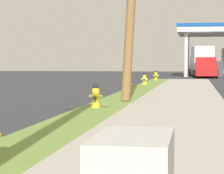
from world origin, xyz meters
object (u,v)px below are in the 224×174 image
Objects in this scene: fire_hydrant_second at (96,97)px; truck_black_at_far_bay at (202,62)px; fire_hydrant_fourth at (145,79)px; fire_hydrant_fifth at (156,76)px; truck_red_on_apron at (205,68)px; fire_hydrant_third at (128,85)px.

truck_black_at_far_bay reaches higher than fire_hydrant_second.
fire_hydrant_fourth is 22.81m from truck_black_at_far_bay.
truck_black_at_far_bay is (3.67, 38.67, 1.04)m from fire_hydrant_second.
fire_hydrant_second is 1.00× the size of fire_hydrant_fifth.
fire_hydrant_second is 38.86m from truck_black_at_far_bay.
fire_hydrant_fifth is 0.14× the size of truck_red_on_apron.
truck_black_at_far_bay is (3.70, 30.67, 1.04)m from fire_hydrant_third.
truck_black_at_far_bay reaches higher than fire_hydrant_third.
truck_red_on_apron is (3.93, 34.81, 0.47)m from fire_hydrant_second.
fire_hydrant_second is 0.14× the size of truck_red_on_apron.
fire_hydrant_fifth is 0.11× the size of truck_black_at_far_bay.
fire_hydrant_fourth is 8.05m from fire_hydrant_fifth.
fire_hydrant_fifth is (0.03, 16.24, 0.00)m from fire_hydrant_third.
fire_hydrant_fifth is at bearing 89.34° from fire_hydrant_fourth.
truck_black_at_far_bay reaches higher than fire_hydrant_fourth.
fire_hydrant_fourth is 0.14× the size of truck_red_on_apron.
fire_hydrant_second is at bearing -96.45° from truck_red_on_apron.
truck_red_on_apron is at bearing 77.77° from fire_hydrant_fourth.
fire_hydrant_second is at bearing -89.99° from fire_hydrant_fifth.
truck_black_at_far_bay reaches higher than fire_hydrant_fifth.
fire_hydrant_second is at bearing -89.73° from fire_hydrant_third.
fire_hydrant_third is at bearing -89.57° from fire_hydrant_fourth.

